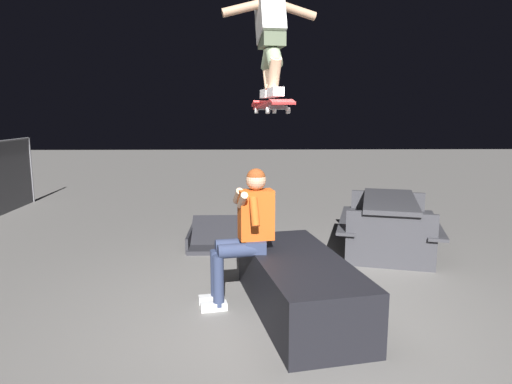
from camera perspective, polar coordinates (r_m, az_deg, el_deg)
The scene contains 7 objects.
ground_plane at distance 4.44m, azimuth 4.12°, elevation -16.00°, with size 40.00×40.00×0.00m, color slate.
ledge_box_main at distance 4.56m, azimuth 5.35°, elevation -11.47°, with size 2.00×0.81×0.56m, color black.
person_sitting_on_ledge at distance 4.59m, azimuth -1.37°, elevation -4.58°, with size 0.59×0.78×1.39m.
skateboard at distance 4.31m, azimuth 1.91°, elevation 10.70°, with size 1.04×0.35×0.13m.
skater_airborne at distance 4.43m, azimuth 1.80°, elevation 19.61°, with size 0.63×0.89×1.12m.
kicker_ramp at distance 6.83m, azimuth -4.88°, elevation -5.98°, with size 1.02×0.83×0.45m.
picnic_table_back at distance 6.69m, azimuth 16.18°, elevation -2.92°, with size 1.99×1.74×0.75m.
Camera 1 is at (-3.98, 0.40, 1.94)m, focal length 32.22 mm.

